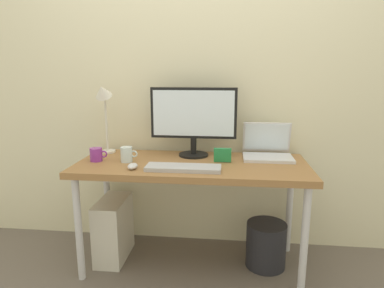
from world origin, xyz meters
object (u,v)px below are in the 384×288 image
(laptop, at_px, (267,149))
(wastebasket, at_px, (266,245))
(desk, at_px, (192,172))
(keyboard, at_px, (183,168))
(desk_lamp, at_px, (104,103))
(computer_tower, at_px, (114,229))
(coffee_mug, at_px, (96,155))
(monitor, at_px, (194,117))
(photo_frame, at_px, (223,155))
(glass_cup, at_px, (127,154))
(mouse, at_px, (133,166))

(laptop, bearing_deg, wastebasket, -89.00)
(desk, xyz_separation_m, keyboard, (-0.03, -0.17, 0.08))
(desk, distance_m, desk_lamp, 0.77)
(desk_lamp, distance_m, computer_tower, 0.87)
(laptop, xyz_separation_m, coffee_mug, (-1.10, -0.22, -0.02))
(coffee_mug, bearing_deg, desk_lamp, 93.30)
(monitor, xyz_separation_m, photo_frame, (0.20, -0.15, -0.22))
(keyboard, bearing_deg, computer_tower, 159.98)
(coffee_mug, distance_m, glass_cup, 0.20)
(monitor, distance_m, desk_lamp, 0.62)
(desk, height_order, glass_cup, glass_cup)
(coffee_mug, distance_m, photo_frame, 0.81)
(glass_cup, xyz_separation_m, photo_frame, (0.60, 0.05, -0.00))
(desk_lamp, xyz_separation_m, photo_frame, (0.82, -0.15, -0.31))
(desk_lamp, xyz_separation_m, wastebasket, (1.11, -0.15, -0.91))
(desk_lamp, bearing_deg, photo_frame, -10.40)
(wastebasket, bearing_deg, desk, -176.69)
(desk_lamp, bearing_deg, computer_tower, -62.41)
(laptop, relative_size, mouse, 3.56)
(keyboard, relative_size, wastebasket, 1.47)
(monitor, relative_size, wastebasket, 1.91)
(desk, xyz_separation_m, wastebasket, (0.49, 0.03, -0.49))
(desk_lamp, height_order, photo_frame, desk_lamp)
(keyboard, bearing_deg, desk, 78.69)
(desk, distance_m, coffee_mug, 0.62)
(desk, bearing_deg, keyboard, -101.31)
(desk_lamp, bearing_deg, mouse, -50.43)
(computer_tower, bearing_deg, keyboard, -20.02)
(desk_lamp, height_order, glass_cup, desk_lamp)
(glass_cup, bearing_deg, desk, 3.90)
(wastebasket, bearing_deg, computer_tower, -179.61)
(glass_cup, bearing_deg, desk_lamp, 136.29)
(laptop, distance_m, wastebasket, 0.63)
(keyboard, bearing_deg, photo_frame, 40.26)
(computer_tower, bearing_deg, mouse, -43.37)
(glass_cup, distance_m, computer_tower, 0.56)
(desk, xyz_separation_m, mouse, (-0.33, -0.18, 0.08))
(photo_frame, bearing_deg, mouse, -158.75)
(laptop, height_order, coffee_mug, laptop)
(laptop, xyz_separation_m, wastebasket, (0.00, -0.16, -0.61))
(monitor, height_order, glass_cup, monitor)
(mouse, relative_size, computer_tower, 0.21)
(coffee_mug, xyz_separation_m, computer_tower, (0.07, 0.05, -0.54))
(wastebasket, bearing_deg, photo_frame, -179.25)
(coffee_mug, bearing_deg, monitor, 18.58)
(keyboard, relative_size, mouse, 4.89)
(mouse, bearing_deg, monitor, 47.43)
(glass_cup, bearing_deg, laptop, 13.66)
(mouse, xyz_separation_m, coffee_mug, (-0.28, 0.15, 0.03))
(mouse, bearing_deg, coffee_mug, 151.95)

